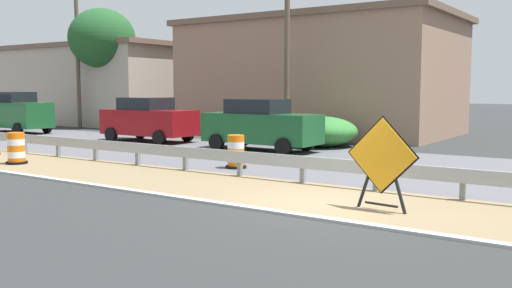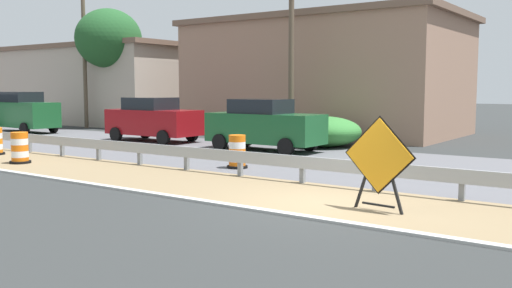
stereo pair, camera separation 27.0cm
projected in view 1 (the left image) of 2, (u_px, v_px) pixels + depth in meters
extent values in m
plane|color=#2B2D2D|center=(329.00, 205.00, 11.84)|extent=(160.00, 160.00, 0.00)
cube|color=#7F6B4C|center=(341.00, 201.00, 12.27)|extent=(3.47, 120.00, 0.01)
cube|color=#56565B|center=(424.00, 169.00, 17.03)|extent=(8.10, 120.00, 0.00)
cube|color=#ADADA8|center=(299.00, 216.00, 10.76)|extent=(0.20, 120.00, 0.11)
cube|color=#999EA3|center=(301.00, 162.00, 14.46)|extent=(0.08, 46.26, 0.32)
cube|color=slate|center=(463.00, 184.00, 12.30)|extent=(0.12, 0.12, 0.70)
cube|color=slate|center=(376.00, 176.00, 13.42)|extent=(0.12, 0.12, 0.70)
cube|color=slate|center=(303.00, 169.00, 14.55)|extent=(0.12, 0.12, 0.70)
cube|color=slate|center=(240.00, 164.00, 15.67)|extent=(0.12, 0.12, 0.70)
cube|color=slate|center=(185.00, 158.00, 16.79)|extent=(0.12, 0.12, 0.70)
cube|color=slate|center=(138.00, 154.00, 17.92)|extent=(0.12, 0.12, 0.70)
cube|color=slate|center=(96.00, 150.00, 19.04)|extent=(0.12, 0.12, 0.70)
cube|color=slate|center=(58.00, 147.00, 20.17)|extent=(0.12, 0.12, 0.70)
cube|color=slate|center=(25.00, 143.00, 21.29)|extent=(0.12, 0.12, 0.70)
cube|color=black|center=(398.00, 187.00, 11.03)|extent=(0.09, 0.39, 1.06)
cube|color=black|center=(366.00, 183.00, 11.48)|extent=(0.09, 0.39, 1.06)
cube|color=black|center=(381.00, 204.00, 11.30)|extent=(0.12, 0.72, 0.04)
cube|color=orange|center=(382.00, 155.00, 11.18)|extent=(0.20, 1.48, 1.49)
cube|color=black|center=(382.00, 155.00, 11.19)|extent=(0.19, 1.57, 1.58)
cylinder|color=orange|center=(236.00, 165.00, 17.22)|extent=(0.51, 0.51, 0.20)
cylinder|color=white|center=(236.00, 158.00, 17.20)|extent=(0.51, 0.51, 0.20)
cylinder|color=orange|center=(236.00, 152.00, 17.18)|extent=(0.51, 0.51, 0.20)
cylinder|color=white|center=(236.00, 145.00, 17.16)|extent=(0.51, 0.51, 0.20)
cylinder|color=orange|center=(236.00, 138.00, 17.14)|extent=(0.51, 0.51, 0.20)
cylinder|color=black|center=(236.00, 167.00, 17.23)|extent=(0.64, 0.64, 0.08)
cylinder|color=orange|center=(17.00, 161.00, 18.19)|extent=(0.53, 0.53, 0.20)
cylinder|color=white|center=(16.00, 154.00, 18.17)|extent=(0.53, 0.53, 0.20)
cylinder|color=orange|center=(16.00, 148.00, 18.15)|extent=(0.53, 0.53, 0.20)
cylinder|color=white|center=(16.00, 142.00, 18.13)|extent=(0.53, 0.53, 0.20)
cylinder|color=orange|center=(16.00, 136.00, 18.11)|extent=(0.53, 0.53, 0.20)
cylinder|color=black|center=(17.00, 163.00, 18.20)|extent=(0.67, 0.67, 0.08)
cube|color=#195128|center=(261.00, 128.00, 21.96)|extent=(1.76, 4.70, 1.14)
cube|color=black|center=(257.00, 106.00, 21.98)|extent=(1.58, 2.16, 0.56)
cylinder|color=black|center=(307.00, 143.00, 21.86)|extent=(0.22, 0.64, 0.64)
cylinder|color=black|center=(283.00, 147.00, 20.43)|extent=(0.22, 0.64, 0.64)
cylinder|color=black|center=(242.00, 139.00, 23.60)|extent=(0.22, 0.64, 0.64)
cylinder|color=black|center=(217.00, 142.00, 22.17)|extent=(0.22, 0.64, 0.64)
cube|color=#195128|center=(16.00, 115.00, 30.61)|extent=(1.80, 4.65, 1.35)
cube|color=black|center=(13.00, 97.00, 30.62)|extent=(1.58, 2.15, 0.56)
cylinder|color=black|center=(47.00, 127.00, 30.49)|extent=(0.23, 0.64, 0.64)
cylinder|color=black|center=(18.00, 129.00, 29.11)|extent=(0.23, 0.64, 0.64)
cylinder|color=black|center=(15.00, 125.00, 32.24)|extent=(0.23, 0.64, 0.64)
cube|color=maroon|center=(149.00, 122.00, 25.69)|extent=(1.95, 4.54, 1.13)
cube|color=black|center=(146.00, 104.00, 25.71)|extent=(1.72, 2.10, 0.56)
cylinder|color=black|center=(187.00, 134.00, 25.72)|extent=(0.23, 0.64, 0.64)
cylinder|color=black|center=(159.00, 138.00, 24.16)|extent=(0.23, 0.64, 0.64)
cylinder|color=black|center=(140.00, 132.00, 27.34)|extent=(0.23, 0.64, 0.64)
cylinder|color=black|center=(111.00, 134.00, 25.78)|extent=(0.23, 0.64, 0.64)
cube|color=#93705B|center=(320.00, 79.00, 30.40)|extent=(8.35, 13.70, 5.80)
cube|color=brown|center=(321.00, 22.00, 30.10)|extent=(8.68, 14.25, 0.30)
cube|color=#AD9E8E|center=(98.00, 87.00, 39.93)|extent=(8.37, 15.13, 5.02)
cube|color=brown|center=(97.00, 49.00, 39.67)|extent=(8.70, 15.74, 0.30)
cylinder|color=brown|center=(287.00, 55.00, 24.95)|extent=(0.24, 0.24, 7.82)
cylinder|color=brown|center=(78.00, 50.00, 33.73)|extent=(0.24, 0.24, 9.47)
ellipsoid|color=#337533|center=(321.00, 131.00, 23.49)|extent=(3.08, 3.08, 1.27)
cylinder|color=#4C3D2D|center=(104.00, 97.00, 34.15)|extent=(0.36, 0.36, 3.82)
ellipsoid|color=#1E4C23|center=(102.00, 38.00, 33.80)|extent=(3.98, 3.98, 3.58)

